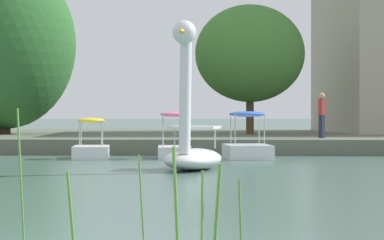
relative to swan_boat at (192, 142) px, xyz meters
The scene contains 9 objects.
shore_bank_far 19.38m from the swan_boat, 91.30° to the left, with size 129.33×23.22×0.60m, color #5B6051.
swan_boat is the anchor object (origin of this frame).
pedal_boat_blue 6.02m from the swan_boat, 73.54° to the left, with size 1.79×2.51×1.66m.
pedal_boat_pink 5.98m from the swan_boat, 98.24° to the left, with size 1.33×2.38×1.66m.
pedal_boat_yellow 6.81m from the swan_boat, 123.80° to the left, with size 1.48×2.21×1.44m.
tree_broadleaf_right 17.57m from the swan_boat, 82.82° to the left, with size 6.62×6.34×6.37m.
tree_willow_near_path 19.73m from the swan_boat, 120.97° to the left, with size 9.23×9.35×8.63m.
person_on_path 11.50m from the swan_boat, 64.96° to the left, with size 0.29×0.29×1.84m.
reed_clump_foreground 13.97m from the swan_boat, 92.90° to the right, with size 3.71×1.08×1.59m.
Camera 1 is at (1.38, -7.34, 1.52)m, focal length 73.85 mm.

